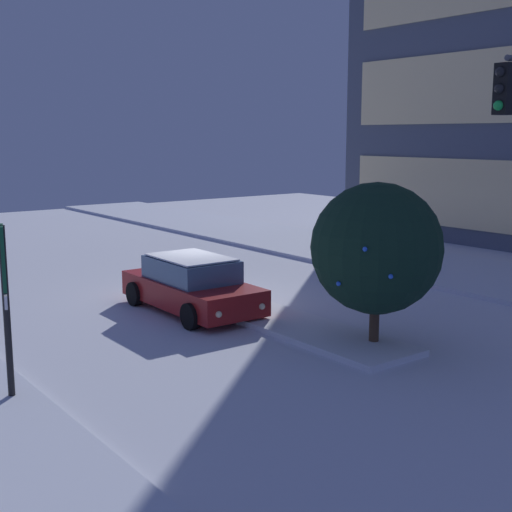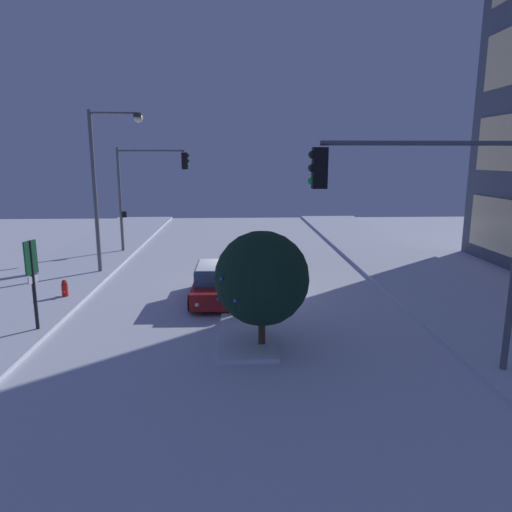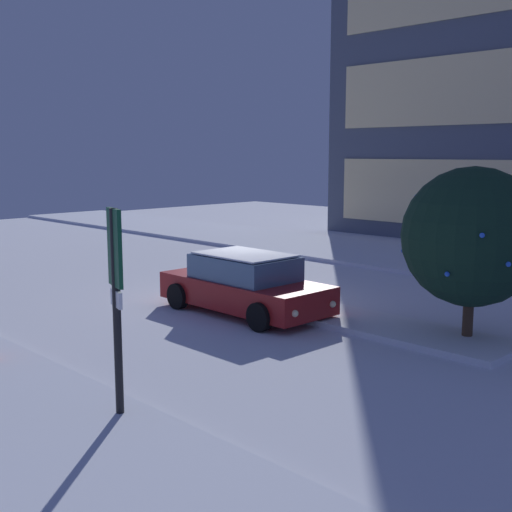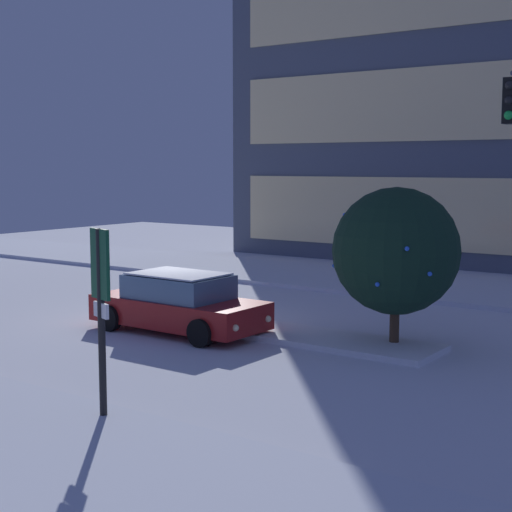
# 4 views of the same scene
# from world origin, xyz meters

# --- Properties ---
(ground) EXTENTS (52.00, 52.00, 0.00)m
(ground) POSITION_xyz_m (0.00, 0.00, 0.00)
(ground) COLOR silver
(curb_strip_far) EXTENTS (52.00, 5.20, 0.14)m
(curb_strip_far) POSITION_xyz_m (0.00, 8.98, 0.07)
(curb_strip_far) COLOR silver
(curb_strip_far) RESTS_ON ground
(median_strip) EXTENTS (9.00, 1.80, 0.14)m
(median_strip) POSITION_xyz_m (2.85, 0.21, 0.07)
(median_strip) COLOR silver
(median_strip) RESTS_ON ground
(car_near) EXTENTS (4.63, 2.13, 1.49)m
(car_near) POSITION_xyz_m (1.03, -0.92, 0.71)
(car_near) COLOR maroon
(car_near) RESTS_ON ground
(parking_info_sign) EXTENTS (0.54, 0.22, 3.16)m
(parking_info_sign) POSITION_xyz_m (4.59, -6.84, 2.03)
(parking_info_sign) COLOR black
(parking_info_sign) RESTS_ON ground
(decorated_tree_median) EXTENTS (2.89, 2.89, 3.68)m
(decorated_tree_median) POSITION_xyz_m (6.16, 0.66, 2.23)
(decorated_tree_median) COLOR #473323
(decorated_tree_median) RESTS_ON ground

